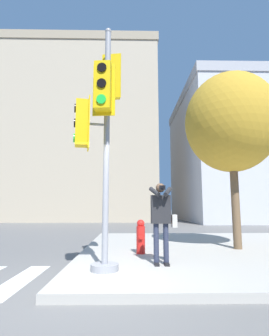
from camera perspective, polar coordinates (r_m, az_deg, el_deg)
The scene contains 8 objects.
ground_plane at distance 4.50m, azimuth -11.75°, elevation -25.09°, with size 160.00×160.00×0.00m, color slate.
sidewalk_corner at distance 8.31m, azimuth 19.06°, elevation -16.47°, with size 8.00×8.00×0.14m.
traffic_signal_pole at distance 5.32m, azimuth -7.16°, elevation 10.57°, with size 0.90×1.29×4.87m.
person_photographer at distance 5.54m, azimuth 5.91°, elevation -10.24°, with size 0.58×0.54×1.65m.
street_tree at distance 8.40m, azimuth 20.27°, elevation 9.21°, with size 2.70×2.70×5.12m.
fire_hydrant at distance 6.79m, azimuth 1.37°, elevation -14.72°, with size 0.22×0.28×0.84m.
building_left at distance 29.52m, azimuth -10.41°, elevation 5.78°, with size 14.68×13.81×16.85m.
building_right at distance 29.07m, azimuth 26.75°, elevation 2.13°, with size 17.06×13.89×12.25m.
Camera 1 is at (0.75, -4.24, 1.31)m, focal length 28.00 mm.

